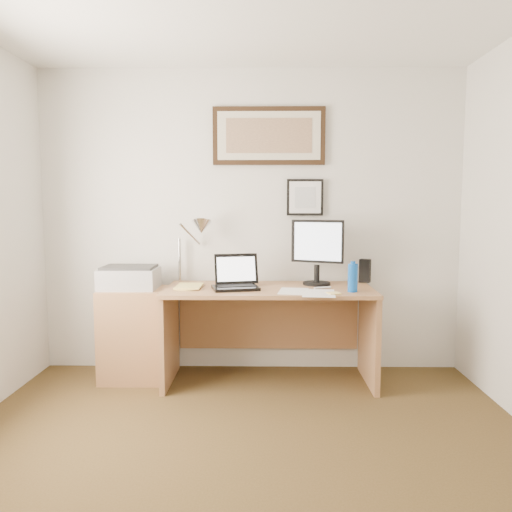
{
  "coord_description": "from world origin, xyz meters",
  "views": [
    {
      "loc": [
        0.1,
        -2.18,
        1.39
      ],
      "look_at": [
        0.05,
        1.43,
        1.02
      ],
      "focal_mm": 35.0,
      "sensor_mm": 36.0,
      "label": 1
    }
  ],
  "objects_px": {
    "side_cabinet": "(134,334)",
    "laptop": "(236,281)",
    "desk": "(269,315)",
    "lcd_monitor": "(317,249)",
    "water_bottle": "(353,278)",
    "book": "(176,286)",
    "printer": "(129,277)"
  },
  "relations": [
    {
      "from": "side_cabinet",
      "to": "desk",
      "type": "xyz_separation_m",
      "value": [
        1.07,
        0.04,
        0.15
      ]
    },
    {
      "from": "desk",
      "to": "water_bottle",
      "type": "bearing_deg",
      "value": -22.74
    },
    {
      "from": "laptop",
      "to": "side_cabinet",
      "type": "bearing_deg",
      "value": 174.12
    },
    {
      "from": "side_cabinet",
      "to": "printer",
      "type": "xyz_separation_m",
      "value": [
        -0.03,
        0.02,
        0.45
      ]
    },
    {
      "from": "laptop",
      "to": "printer",
      "type": "distance_m",
      "value": 0.85
    },
    {
      "from": "book",
      "to": "printer",
      "type": "xyz_separation_m",
      "value": [
        -0.39,
        0.08,
        0.06
      ]
    },
    {
      "from": "side_cabinet",
      "to": "book",
      "type": "relative_size",
      "value": 2.73
    },
    {
      "from": "side_cabinet",
      "to": "laptop",
      "type": "height_order",
      "value": "laptop"
    },
    {
      "from": "desk",
      "to": "side_cabinet",
      "type": "bearing_deg",
      "value": -178.11
    },
    {
      "from": "book",
      "to": "printer",
      "type": "distance_m",
      "value": 0.4
    },
    {
      "from": "water_bottle",
      "to": "book",
      "type": "bearing_deg",
      "value": 173.19
    },
    {
      "from": "desk",
      "to": "laptop",
      "type": "height_order",
      "value": "laptop"
    },
    {
      "from": "laptop",
      "to": "desk",
      "type": "bearing_deg",
      "value": 24.95
    },
    {
      "from": "lcd_monitor",
      "to": "water_bottle",
      "type": "bearing_deg",
      "value": -53.84
    },
    {
      "from": "lcd_monitor",
      "to": "printer",
      "type": "relative_size",
      "value": 1.18
    },
    {
      "from": "lcd_monitor",
      "to": "desk",
      "type": "bearing_deg",
      "value": -171.61
    },
    {
      "from": "book",
      "to": "laptop",
      "type": "distance_m",
      "value": 0.46
    },
    {
      "from": "water_bottle",
      "to": "desk",
      "type": "bearing_deg",
      "value": 157.26
    },
    {
      "from": "side_cabinet",
      "to": "lcd_monitor",
      "type": "xyz_separation_m",
      "value": [
        1.45,
        0.09,
        0.68
      ]
    },
    {
      "from": "printer",
      "to": "lcd_monitor",
      "type": "bearing_deg",
      "value": 2.78
    },
    {
      "from": "side_cabinet",
      "to": "desk",
      "type": "height_order",
      "value": "desk"
    },
    {
      "from": "book",
      "to": "laptop",
      "type": "height_order",
      "value": "laptop"
    },
    {
      "from": "water_bottle",
      "to": "desk",
      "type": "distance_m",
      "value": 0.75
    },
    {
      "from": "side_cabinet",
      "to": "desk",
      "type": "relative_size",
      "value": 0.46
    },
    {
      "from": "side_cabinet",
      "to": "book",
      "type": "height_order",
      "value": "book"
    },
    {
      "from": "water_bottle",
      "to": "book",
      "type": "height_order",
      "value": "water_bottle"
    },
    {
      "from": "side_cabinet",
      "to": "laptop",
      "type": "xyz_separation_m",
      "value": [
        0.81,
        -0.08,
        0.44
      ]
    },
    {
      "from": "laptop",
      "to": "lcd_monitor",
      "type": "bearing_deg",
      "value": 15.35
    },
    {
      "from": "printer",
      "to": "side_cabinet",
      "type": "bearing_deg",
      "value": -31.14
    },
    {
      "from": "desk",
      "to": "printer",
      "type": "distance_m",
      "value": 1.14
    },
    {
      "from": "water_bottle",
      "to": "book",
      "type": "xyz_separation_m",
      "value": [
        -1.33,
        0.16,
        -0.09
      ]
    },
    {
      "from": "side_cabinet",
      "to": "printer",
      "type": "distance_m",
      "value": 0.45
    }
  ]
}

